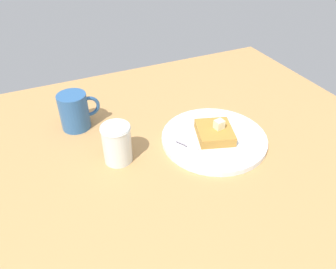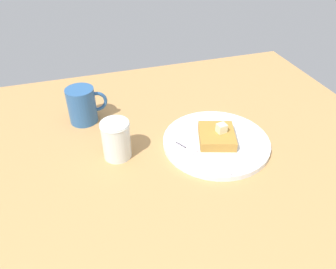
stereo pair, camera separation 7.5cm
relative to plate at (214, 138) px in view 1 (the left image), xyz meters
The scene contains 7 objects.
table_surface 11.62cm from the plate, 141.42° to the right, with size 107.42×107.42×2.55cm, color tan.
plate is the anchor object (origin of this frame).
toast_slice_center 1.75cm from the plate, 135.00° to the left, with size 8.30×9.44×2.35cm, color #B57F33.
butter_pat_primary 4.10cm from the plate, 13.04° to the right, with size 2.14×1.92×2.14cm, color beige.
fork 7.79cm from the plate, 146.13° to the right, with size 9.19×14.60×0.36cm.
syrup_jar 23.84cm from the plate, behind, with size 6.66×6.66×9.15cm.
coffee_mug 35.51cm from the plate, 145.74° to the left, with size 10.29×7.24×9.50cm.
Camera 1 is at (-27.62, -46.16, 51.83)cm, focal length 35.00 mm.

